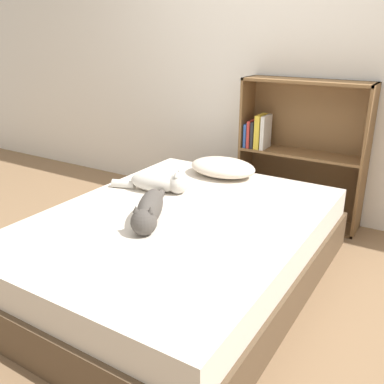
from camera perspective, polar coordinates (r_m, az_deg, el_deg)
ground_plane at (r=2.67m, az=-1.72°, el=-11.37°), size 8.00×8.00×0.00m
wall_back at (r=3.51m, az=11.29°, el=17.58°), size 8.00×0.06×2.50m
bed at (r=2.57m, az=-1.77°, el=-7.50°), size 1.49×1.99×0.42m
pillow at (r=3.15m, az=4.12°, el=3.31°), size 0.50×0.35×0.13m
cat_light at (r=2.83m, az=-4.25°, el=1.36°), size 0.53×0.25×0.16m
cat_dark at (r=2.37m, az=-5.75°, el=-2.44°), size 0.34×0.58×0.16m
bookshelf at (r=3.41m, az=14.08°, el=5.46°), size 0.94×0.26×1.09m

